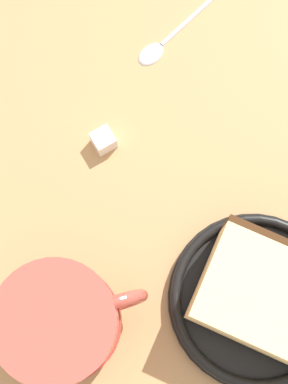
{
  "coord_description": "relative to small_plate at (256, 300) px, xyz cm",
  "views": [
    {
      "loc": [
        -5.69,
        9.78,
        51.68
      ],
      "look_at": [
        1.84,
        0.22,
        3.0
      ],
      "focal_mm": 52.89,
      "sensor_mm": 36.0,
      "label": 1
    }
  ],
  "objects": [
    {
      "name": "ground_plane",
      "position": [
        11.68,
        -1.41,
        -2.5
      ],
      "size": [
        133.66,
        133.66,
        3.03
      ],
      "primitive_type": "cube",
      "color": "tan"
    },
    {
      "name": "small_plate",
      "position": [
        0.0,
        0.0,
        0.0
      ],
      "size": [
        15.54,
        15.54,
        1.99
      ],
      "color": "black",
      "rests_on": "ground_plane"
    },
    {
      "name": "cake_slice",
      "position": [
        0.07,
        -0.26,
        3.18
      ],
      "size": [
        12.37,
        11.07,
        6.2
      ],
      "color": "#472814",
      "rests_on": "small_plate"
    },
    {
      "name": "tea_mug",
      "position": [
        11.8,
        11.72,
        3.88
      ],
      "size": [
        9.45,
        11.12,
        10.22
      ],
      "color": "#BF4C3F",
      "rests_on": "ground_plane"
    },
    {
      "name": "teaspoon",
      "position": [
        22.05,
        -15.17,
        -0.63
      ],
      "size": [
        2.63,
        11.66,
        0.8
      ],
      "color": "silver",
      "rests_on": "ground_plane"
    },
    {
      "name": "sugar_cube",
      "position": [
        19.98,
        -3.16,
        -0.01
      ],
      "size": [
        2.53,
        2.53,
        1.96
      ],
      "primitive_type": "cube",
      "rotation": [
        0.0,
        0.0,
        1.21
      ],
      "color": "white",
      "rests_on": "ground_plane"
    }
  ]
}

